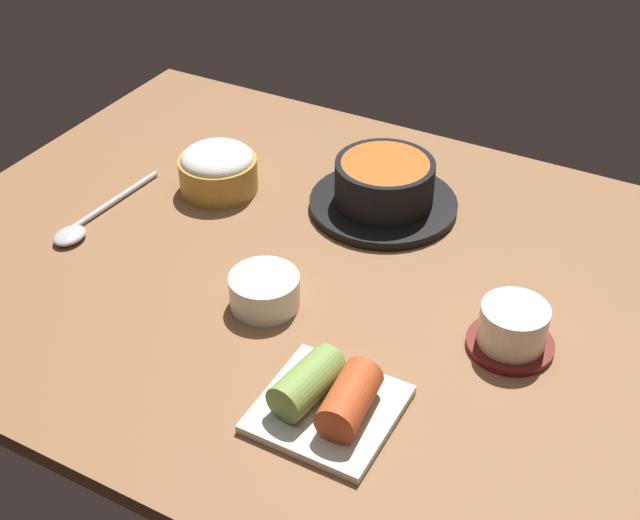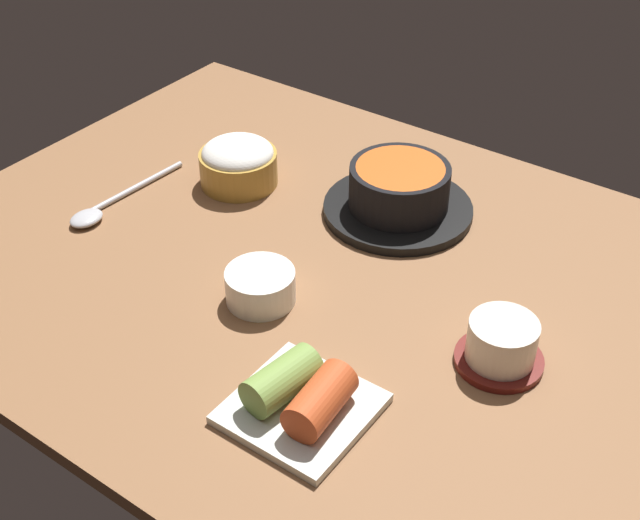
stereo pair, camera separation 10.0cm
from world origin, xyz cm
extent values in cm
cube|color=brown|center=(0.00, 0.00, 1.00)|extent=(100.00, 76.00, 2.00)
cylinder|color=black|center=(2.04, 15.71, 2.63)|extent=(19.83, 19.83, 1.27)
cylinder|color=black|center=(2.04, 15.71, 6.16)|extent=(13.16, 13.16, 5.78)
cylinder|color=#D15619|center=(2.04, 15.71, 8.75)|extent=(11.58, 11.58, 0.60)
cylinder|color=#B78C38|center=(-20.04, 9.33, 4.36)|extent=(10.81, 10.81, 4.71)
ellipsoid|color=white|center=(-20.04, 9.33, 6.71)|extent=(9.95, 9.95, 3.78)
cylinder|color=maroon|center=(25.70, -2.46, 2.40)|extent=(9.52, 9.52, 0.80)
cylinder|color=silver|center=(25.70, -2.46, 5.15)|extent=(7.35, 7.35, 4.69)
cylinder|color=#C6D18C|center=(25.70, -2.46, 7.19)|extent=(6.25, 6.25, 0.40)
cylinder|color=white|center=(-1.43, -8.99, 4.00)|extent=(8.13, 8.13, 4.00)
cylinder|color=brown|center=(-1.43, -8.99, 5.70)|extent=(6.67, 6.67, 0.50)
cube|color=silver|center=(12.87, -20.37, 2.50)|extent=(13.31, 13.31, 1.00)
cylinder|color=#7A9E47|center=(10.54, -20.37, 5.08)|extent=(5.28, 8.50, 4.17)
cylinder|color=#C64C23|center=(15.20, -20.37, 5.08)|extent=(4.81, 8.30, 4.17)
cylinder|color=#B7B7BC|center=(-30.51, -1.06, 2.40)|extent=(2.04, 17.88, 0.80)
ellipsoid|color=#B7B7BC|center=(-29.89, -9.97, 2.72)|extent=(3.60, 4.68, 1.26)
camera|label=1|loc=(40.08, -72.27, 65.30)|focal=47.79mm
camera|label=2|loc=(48.56, -66.96, 65.30)|focal=47.79mm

